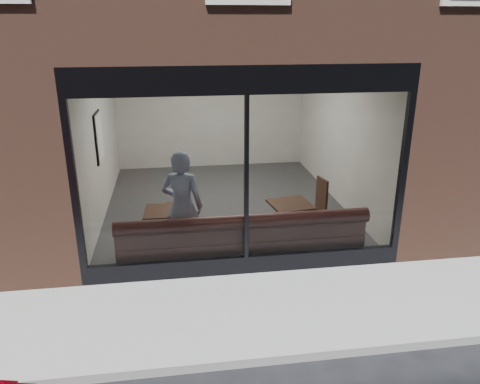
{
  "coord_description": "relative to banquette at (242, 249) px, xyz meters",
  "views": [
    {
      "loc": [
        -1.04,
        -4.4,
        3.73
      ],
      "look_at": [
        -0.04,
        2.4,
        1.24
      ],
      "focal_mm": 35.0,
      "sensor_mm": 36.0,
      "label": 1
    }
  ],
  "objects": [
    {
      "name": "ground",
      "position": [
        0.0,
        -2.45,
        -0.23
      ],
      "size": [
        120.0,
        120.0,
        0.0
      ],
      "primitive_type": "plane",
      "color": "black",
      "rests_on": "ground"
    },
    {
      "name": "sidewalk_near",
      "position": [
        0.0,
        -1.45,
        -0.22
      ],
      "size": [
        40.0,
        2.0,
        0.01
      ],
      "primitive_type": "cube",
      "color": "gray",
      "rests_on": "ground"
    },
    {
      "name": "kerb_near",
      "position": [
        0.0,
        -2.5,
        -0.17
      ],
      "size": [
        40.0,
        0.1,
        0.12
      ],
      "primitive_type": "cube",
      "color": "gray",
      "rests_on": "ground"
    },
    {
      "name": "host_building_pier_left",
      "position": [
        -3.75,
        5.55,
        1.38
      ],
      "size": [
        2.5,
        12.0,
        3.2
      ],
      "primitive_type": "cube",
      "color": "brown",
      "rests_on": "ground"
    },
    {
      "name": "host_building_pier_right",
      "position": [
        3.75,
        5.55,
        1.38
      ],
      "size": [
        2.5,
        12.0,
        3.2
      ],
      "primitive_type": "cube",
      "color": "brown",
      "rests_on": "ground"
    },
    {
      "name": "host_building_backfill",
      "position": [
        0.0,
        8.55,
        1.38
      ],
      "size": [
        5.0,
        6.0,
        3.2
      ],
      "primitive_type": "cube",
      "color": "brown",
      "rests_on": "ground"
    },
    {
      "name": "cafe_floor",
      "position": [
        0.0,
        2.55,
        -0.21
      ],
      "size": [
        6.0,
        6.0,
        0.0
      ],
      "primitive_type": "plane",
      "color": "#2D2D30",
      "rests_on": "ground"
    },
    {
      "name": "cafe_ceiling",
      "position": [
        0.0,
        2.55,
        2.97
      ],
      "size": [
        6.0,
        6.0,
        0.0
      ],
      "primitive_type": "plane",
      "rotation": [
        3.14,
        0.0,
        0.0
      ],
      "color": "white",
      "rests_on": "host_building_upper"
    },
    {
      "name": "cafe_wall_back",
      "position": [
        0.0,
        5.54,
        1.37
      ],
      "size": [
        5.0,
        0.0,
        5.0
      ],
      "primitive_type": "plane",
      "rotation": [
        1.57,
        0.0,
        0.0
      ],
      "color": "beige",
      "rests_on": "ground"
    },
    {
      "name": "cafe_wall_left",
      "position": [
        -2.49,
        2.55,
        1.37
      ],
      "size": [
        0.0,
        6.0,
        6.0
      ],
      "primitive_type": "plane",
      "rotation": [
        1.57,
        0.0,
        1.57
      ],
      "color": "beige",
      "rests_on": "ground"
    },
    {
      "name": "cafe_wall_right",
      "position": [
        2.49,
        2.55,
        1.37
      ],
      "size": [
        0.0,
        6.0,
        6.0
      ],
      "primitive_type": "plane",
      "rotation": [
        1.57,
        0.0,
        -1.57
      ],
      "color": "beige",
      "rests_on": "ground"
    },
    {
      "name": "storefront_kick",
      "position": [
        0.0,
        -0.4,
        -0.08
      ],
      "size": [
        5.0,
        0.1,
        0.3
      ],
      "primitive_type": "cube",
      "color": "black",
      "rests_on": "ground"
    },
    {
      "name": "storefront_header",
      "position": [
        0.0,
        -0.4,
        2.77
      ],
      "size": [
        5.0,
        0.1,
        0.4
      ],
      "primitive_type": "cube",
      "color": "black",
      "rests_on": "host_building_upper"
    },
    {
      "name": "storefront_mullion",
      "position": [
        0.0,
        -0.4,
        1.32
      ],
      "size": [
        0.06,
        0.1,
        2.5
      ],
      "primitive_type": "cube",
      "color": "black",
      "rests_on": "storefront_kick"
    },
    {
      "name": "storefront_glass",
      "position": [
        0.0,
        -0.43,
        1.33
      ],
      "size": [
        4.8,
        0.0,
        4.8
      ],
      "primitive_type": "plane",
      "rotation": [
        1.57,
        0.0,
        0.0
      ],
      "color": "white",
      "rests_on": "storefront_kick"
    },
    {
      "name": "banquette",
      "position": [
        0.0,
        0.0,
        0.0
      ],
      "size": [
        4.0,
        0.55,
        0.45
      ],
      "primitive_type": "cube",
      "color": "#3D1616",
      "rests_on": "cafe_floor"
    },
    {
      "name": "person",
      "position": [
        -0.95,
        0.25,
        0.71
      ],
      "size": [
        0.78,
        0.61,
        1.86
      ],
      "primitive_type": "imported",
      "rotation": [
        0.0,
        0.0,
        2.87
      ],
      "color": "#A4BBE3",
      "rests_on": "cafe_floor"
    },
    {
      "name": "cafe_table_left",
      "position": [
        -1.24,
        0.55,
        0.52
      ],
      "size": [
        0.7,
        0.7,
        0.04
      ],
      "primitive_type": "cube",
      "rotation": [
        0.0,
        0.0,
        -0.06
      ],
      "color": "#321B13",
      "rests_on": "cafe_floor"
    },
    {
      "name": "cafe_table_right",
      "position": [
        0.94,
        0.55,
        0.52
      ],
      "size": [
        0.78,
        0.78,
        0.04
      ],
      "primitive_type": "cube",
      "rotation": [
        0.0,
        0.0,
        0.16
      ],
      "color": "#321B13",
      "rests_on": "cafe_floor"
    },
    {
      "name": "cafe_chair_left",
      "position": [
        -1.09,
        2.05,
        0.01
      ],
      "size": [
        0.47,
        0.47,
        0.04
      ],
      "primitive_type": "cube",
      "rotation": [
        0.0,
        0.0,
        2.87
      ],
      "color": "#321B13",
      "rests_on": "cafe_floor"
    },
    {
      "name": "cafe_chair_right",
      "position": [
        1.56,
        1.23,
        0.01
      ],
      "size": [
        0.47,
        0.47,
        0.04
      ],
      "primitive_type": "cube",
      "rotation": [
        0.0,
        0.0,
        3.34
      ],
      "color": "#321B13",
      "rests_on": "cafe_floor"
    },
    {
      "name": "wall_poster",
      "position": [
        -2.45,
        2.33,
        1.43
      ],
      "size": [
        0.02,
        0.68,
        0.9
      ],
      "primitive_type": "cube",
      "color": "white",
      "rests_on": "cafe_wall_left"
    }
  ]
}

